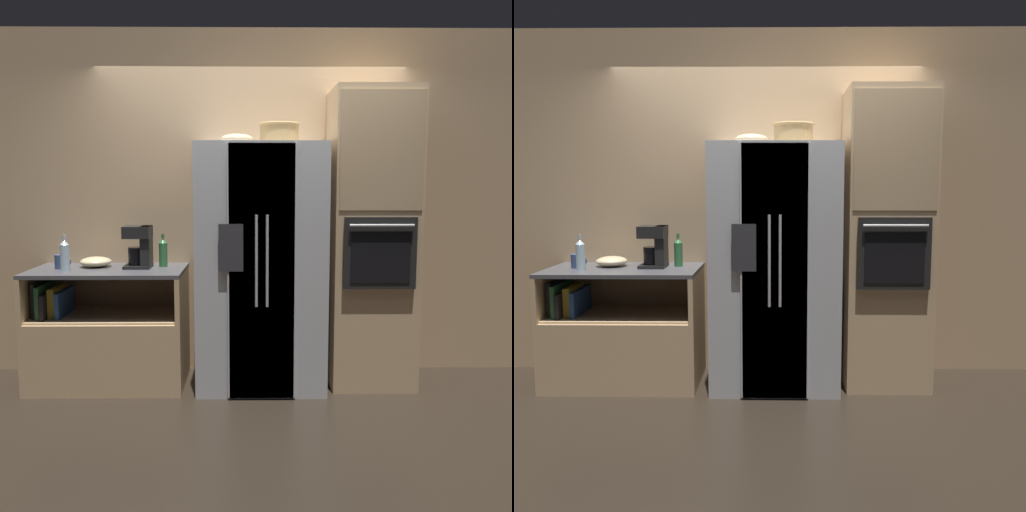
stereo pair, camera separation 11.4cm
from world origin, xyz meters
TOP-DOWN VIEW (x-y plane):
  - ground_plane at (0.00, 0.00)m, footprint 20.00×20.00m
  - wall_back at (0.00, 0.47)m, footprint 12.00×0.06m
  - counter_left at (-1.12, 0.10)m, footprint 1.18×0.68m
  - refrigerator at (0.07, 0.07)m, footprint 0.97×0.76m
  - wall_oven at (0.93, 0.13)m, footprint 0.64×0.68m
  - wicker_basket at (0.21, 0.05)m, footprint 0.31×0.31m
  - fruit_bowl at (-0.11, 0.14)m, footprint 0.25×0.25m
  - bottle_tall at (-1.40, -0.01)m, footprint 0.07×0.07m
  - bottle_short at (-0.70, 0.21)m, footprint 0.07×0.07m
  - mug at (-1.47, 0.11)m, footprint 0.13×0.09m
  - mixing_bowl at (-1.23, 0.20)m, footprint 0.24×0.24m
  - coffee_maker at (-0.86, 0.15)m, footprint 0.21×0.22m

SIDE VIEW (x-z plane):
  - ground_plane at x=0.00m, z-range 0.00..0.00m
  - counter_left at x=-1.12m, z-range -0.12..0.79m
  - refrigerator at x=0.07m, z-range 0.00..1.87m
  - mixing_bowl at x=-1.23m, z-range 0.91..0.99m
  - mug at x=-1.47m, z-range 0.91..1.02m
  - bottle_short at x=-0.70m, z-range 0.90..1.16m
  - bottle_tall at x=-1.40m, z-range 0.90..1.17m
  - coffee_maker at x=-0.86m, z-range 0.93..1.26m
  - wall_oven at x=0.93m, z-range 0.00..2.28m
  - wall_back at x=0.00m, z-range 0.00..2.80m
  - fruit_bowl at x=-0.11m, z-range 1.87..1.94m
  - wicker_basket at x=0.21m, z-range 1.87..2.02m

